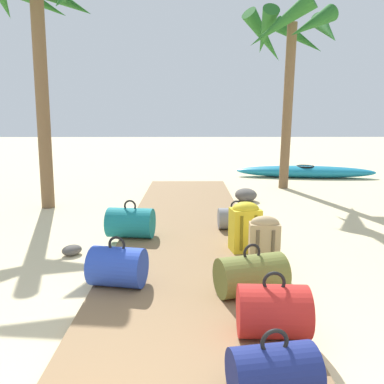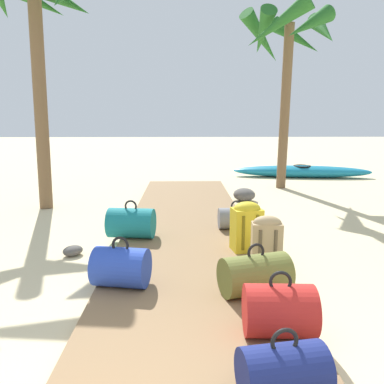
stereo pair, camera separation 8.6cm
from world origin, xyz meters
name	(u,v)px [view 2 (the right image)]	position (x,y,z in m)	size (l,w,h in m)	color
ground_plane	(189,258)	(0.00, 3.47, 0.00)	(60.00, 60.00, 0.00)	beige
boardwalk	(188,234)	(0.00, 4.34, 0.04)	(1.77, 8.68, 0.08)	olive
duffel_bag_navy	(283,371)	(0.49, 1.07, 0.24)	(0.52, 0.38, 0.42)	navy
duffel_bag_grey	(236,218)	(0.69, 4.45, 0.23)	(0.51, 0.31, 0.41)	slate
backpack_tan	(267,240)	(0.80, 2.99, 0.37)	(0.32, 0.22, 0.56)	tan
duffel_bag_red	(279,310)	(0.62, 1.69, 0.27)	(0.52, 0.40, 0.49)	red
duffel_bag_blue	(121,267)	(-0.65, 2.56, 0.27)	(0.56, 0.46, 0.48)	#2847B7
backpack_yellow	(247,225)	(0.68, 3.53, 0.39)	(0.38, 0.32, 0.59)	gold
duffel_bag_teal	(131,223)	(-0.75, 4.06, 0.28)	(0.64, 0.46, 0.50)	#197A7F
duffel_bag_olive	(255,274)	(0.57, 2.37, 0.26)	(0.68, 0.51, 0.47)	olive
palm_tree_far_right	(288,43)	(2.26, 8.04, 3.26)	(2.08, 2.30, 4.06)	brown
palm_tree_near_left	(35,10)	(-2.56, 6.19, 3.42)	(2.10, 2.28, 4.23)	brown
kayak	(302,171)	(3.27, 9.78, 0.17)	(3.85, 1.17, 0.34)	teal
rock_right_near	(244,195)	(1.16, 6.67, 0.13)	(0.43, 0.46, 0.26)	#5B5651
rock_left_far	(73,251)	(-1.39, 3.61, 0.06)	(0.24, 0.19, 0.12)	#5B5651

